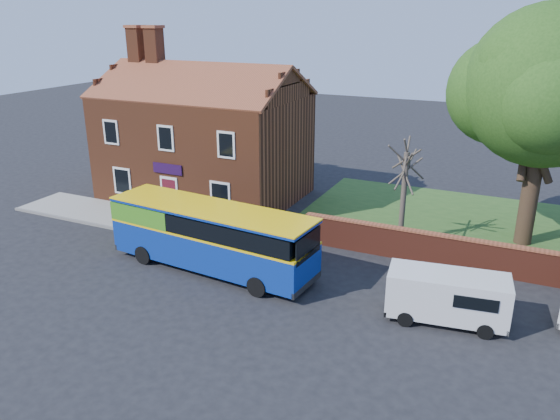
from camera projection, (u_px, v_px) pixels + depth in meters
The scene contains 10 objects.
ground at pixel (202, 291), 23.56m from camera, with size 120.00×120.00×0.00m, color black.
pavement at pixel (153, 222), 31.23m from camera, with size 18.00×3.50×0.12m, color gray.
kerb at pixel (133, 232), 29.74m from camera, with size 18.00×0.15×0.14m, color slate.
grass_strip at pixel (537, 236), 29.44m from camera, with size 26.00×12.00×0.04m, color #426B28.
shop_building at pixel (204, 144), 35.00m from camera, with size 12.30×8.13×10.50m.
boundary_wall at pixel (537, 266), 24.06m from camera, with size 22.00×0.38×1.60m.
bus at pixel (206, 233), 25.21m from camera, with size 10.26×3.42×3.07m.
van_near at pixel (448, 295), 20.94m from camera, with size 4.72×2.39×1.98m.
large_tree at pixel (549, 91), 26.02m from camera, with size 9.79×7.74×11.94m.
bare_tree at pixel (404, 194), 27.55m from camera, with size 2.00×2.39×5.34m.
Camera 1 is at (11.96, -17.56, 11.30)m, focal length 35.00 mm.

